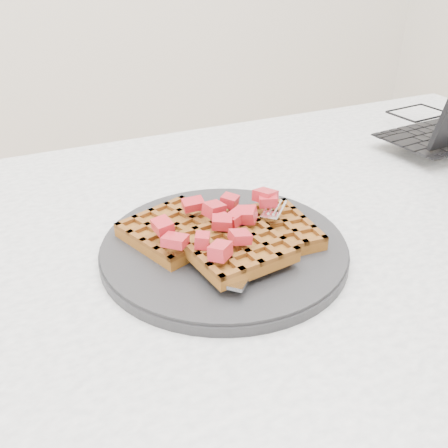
% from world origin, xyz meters
% --- Properties ---
extents(table, '(1.20, 0.80, 0.75)m').
position_xyz_m(table, '(0.00, 0.00, 0.64)').
color(table, white).
rests_on(table, ground).
extents(plate, '(0.29, 0.29, 0.02)m').
position_xyz_m(plate, '(-0.15, -0.02, 0.76)').
color(plate, black).
rests_on(plate, table).
extents(waffles, '(0.22, 0.20, 0.03)m').
position_xyz_m(waffles, '(-0.15, -0.03, 0.78)').
color(waffles, brown).
rests_on(waffles, plate).
extents(strawberry_pile, '(0.15, 0.15, 0.02)m').
position_xyz_m(strawberry_pile, '(-0.15, -0.02, 0.80)').
color(strawberry_pile, maroon).
rests_on(strawberry_pile, waffles).
extents(fork, '(0.14, 0.14, 0.02)m').
position_xyz_m(fork, '(-0.12, -0.05, 0.77)').
color(fork, silver).
rests_on(fork, plate).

